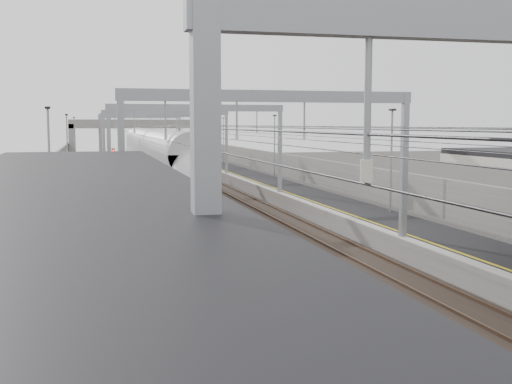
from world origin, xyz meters
TOP-DOWN VIEW (x-y plane):
  - platform_left at (-8.00, 45.00)m, footprint 4.00×120.00m
  - platform_right at (8.00, 45.00)m, footprint 4.00×120.00m
  - tracks at (0.00, 45.00)m, footprint 11.40×140.00m
  - overhead_line at (0.00, 51.62)m, footprint 13.00×140.00m
  - canopy_left at (-8.02, 2.99)m, footprint 4.40×30.00m
  - overbridge at (0.00, 100.00)m, footprint 22.00×2.20m
  - wall_left at (-11.20, 45.00)m, footprint 0.30×120.00m
  - wall_right at (11.20, 45.00)m, footprint 0.30×120.00m
  - train at (-1.50, 57.11)m, footprint 2.88×52.43m
  - signal_green at (-5.20, 68.69)m, footprint 0.32×0.32m
  - signal_red_near at (3.20, 64.68)m, footprint 0.32×0.32m
  - signal_red_far at (5.40, 68.92)m, footprint 0.32×0.32m

SIDE VIEW (x-z plane):
  - tracks at x=0.00m, z-range -0.05..0.15m
  - platform_left at x=-8.00m, z-range 0.00..1.00m
  - platform_right at x=8.00m, z-range 0.00..1.00m
  - wall_left at x=-11.20m, z-range 0.00..3.20m
  - wall_right at x=11.20m, z-range 0.00..3.20m
  - train at x=-1.50m, z-range -0.05..4.49m
  - signal_green at x=-5.20m, z-range 0.68..4.15m
  - signal_red_near at x=3.20m, z-range 0.68..4.15m
  - signal_red_far at x=5.40m, z-range 0.68..4.15m
  - canopy_left at x=-8.02m, z-range 2.97..7.21m
  - overbridge at x=0.00m, z-range 1.86..8.76m
  - overhead_line at x=0.00m, z-range 2.84..9.44m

